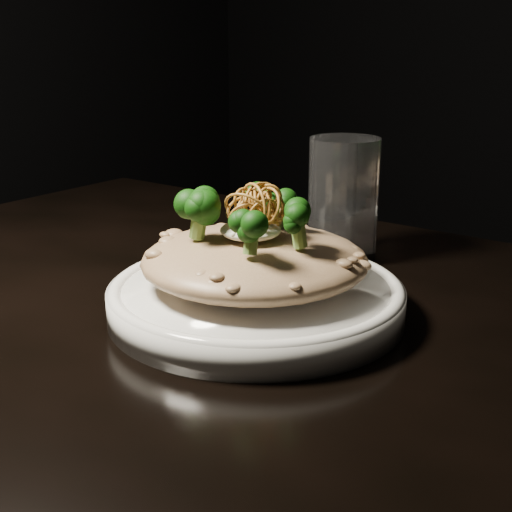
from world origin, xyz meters
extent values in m
cube|color=black|center=(0.00, 0.00, 0.73)|extent=(1.10, 0.80, 0.04)
cylinder|color=black|center=(-0.48, 0.33, 0.35)|extent=(0.05, 0.05, 0.71)
cylinder|color=white|center=(0.00, 0.04, 0.76)|extent=(0.26, 0.26, 0.03)
ellipsoid|color=brown|center=(0.00, 0.04, 0.80)|extent=(0.20, 0.20, 0.04)
ellipsoid|color=silver|center=(0.00, 0.04, 0.83)|extent=(0.05, 0.05, 0.01)
cylinder|color=white|center=(-0.02, 0.23, 0.82)|extent=(0.10, 0.10, 0.13)
camera|label=1|loc=(0.36, -0.44, 0.99)|focal=50.00mm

